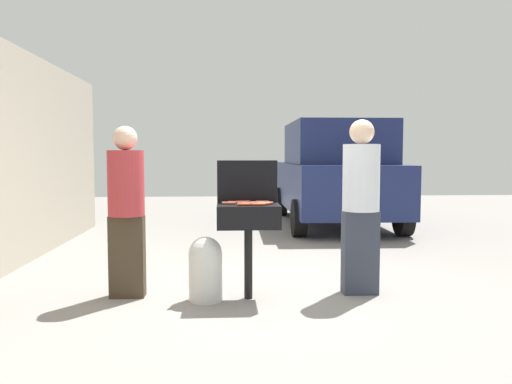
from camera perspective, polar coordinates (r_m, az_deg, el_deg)
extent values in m
plane|color=gray|center=(5.27, 1.13, -11.15)|extent=(24.00, 24.00, 0.00)
cylinder|color=black|center=(4.98, -0.86, -7.92)|extent=(0.08, 0.08, 0.70)
cube|color=black|center=(4.91, -0.87, -2.68)|extent=(0.60, 0.44, 0.22)
cube|color=black|center=(5.10, -0.98, 1.19)|extent=(0.60, 0.05, 0.42)
cylinder|color=#AD4228|center=(4.76, -1.37, -1.40)|extent=(0.13, 0.03, 0.03)
cylinder|color=#AD4228|center=(4.87, -1.28, -1.28)|extent=(0.13, 0.04, 0.03)
cylinder|color=#AD4228|center=(5.03, -1.38, -1.10)|extent=(0.13, 0.03, 0.03)
cylinder|color=#B74C33|center=(4.99, -2.44, -1.15)|extent=(0.13, 0.04, 0.03)
cylinder|color=#AD4228|center=(4.94, 0.13, -1.19)|extent=(0.13, 0.03, 0.03)
cylinder|color=#B74C33|center=(4.90, 1.14, -1.24)|extent=(0.13, 0.03, 0.03)
cylinder|color=#AD4228|center=(4.83, -0.82, -1.32)|extent=(0.13, 0.03, 0.03)
cylinder|color=#C6593D|center=(4.96, -1.61, -1.17)|extent=(0.13, 0.04, 0.03)
cylinder|color=#C6593D|center=(4.86, 0.92, -1.28)|extent=(0.13, 0.04, 0.03)
cylinder|color=#AD4228|center=(4.76, 0.30, -1.40)|extent=(0.13, 0.03, 0.03)
cylinder|color=#AD4228|center=(4.81, 0.69, -1.34)|extent=(0.13, 0.03, 0.03)
cylinder|color=#C6593D|center=(4.91, -3.04, -1.24)|extent=(0.13, 0.04, 0.03)
cylinder|color=#C6593D|center=(5.02, 0.73, -1.11)|extent=(0.13, 0.03, 0.03)
cylinder|color=silver|center=(4.96, -5.65, -9.40)|extent=(0.32, 0.32, 0.46)
sphere|color=silver|center=(4.91, -5.67, -6.79)|extent=(0.31, 0.31, 0.31)
cube|color=#3F3323|center=(5.19, -14.17, -6.98)|extent=(0.33, 0.18, 0.80)
cylinder|color=#B23338|center=(5.10, -14.31, 0.97)|extent=(0.35, 0.35, 0.63)
sphere|color=beige|center=(5.10, -14.40, 5.84)|extent=(0.23, 0.23, 0.23)
cube|color=#333847|center=(5.25, 11.54, -6.60)|extent=(0.35, 0.19, 0.84)
cylinder|color=silver|center=(5.17, 11.66, 1.57)|extent=(0.37, 0.37, 0.66)
sphere|color=beige|center=(5.17, 11.73, 6.59)|extent=(0.24, 0.24, 0.24)
cube|color=navy|center=(10.33, 8.68, 0.68)|extent=(1.96, 4.43, 0.90)
cube|color=navy|center=(10.12, 8.96, 5.42)|extent=(1.80, 2.63, 0.80)
cylinder|color=black|center=(9.12, 16.14, -2.74)|extent=(0.23, 0.64, 0.64)
cylinder|color=black|center=(8.71, 4.81, -2.91)|extent=(0.23, 0.64, 0.64)
cylinder|color=black|center=(12.06, 11.43, -1.01)|extent=(0.23, 0.64, 0.64)
cylinder|color=black|center=(11.75, 2.86, -1.06)|extent=(0.23, 0.64, 0.64)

